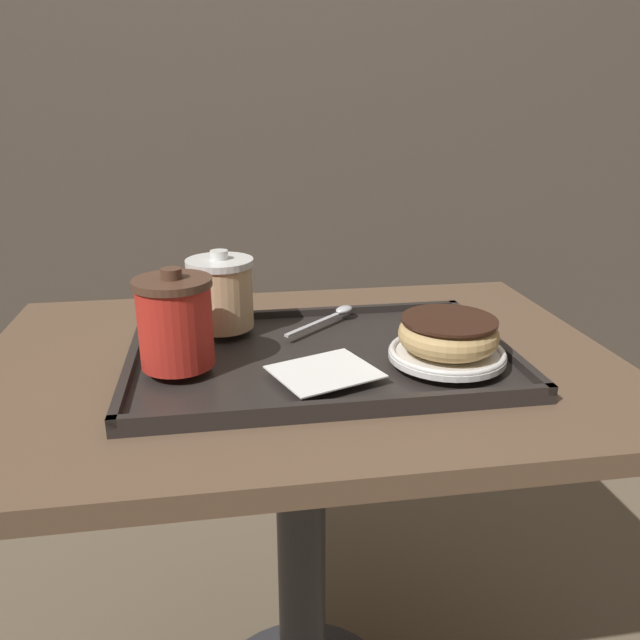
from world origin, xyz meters
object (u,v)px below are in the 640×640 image
object	(u,v)px
coffee_cup_front	(175,322)
donut_chocolate_glazed	(448,333)
spoon	(335,314)
coffee_cup_rear	(221,293)

from	to	relation	value
coffee_cup_front	donut_chocolate_glazed	distance (m)	0.36
coffee_cup_front	donut_chocolate_glazed	xyz separation A→B (m)	(0.36, -0.04, -0.02)
coffee_cup_front	spoon	world-z (taller)	coffee_cup_front
coffee_cup_front	spoon	distance (m)	0.29
coffee_cup_front	donut_chocolate_glazed	bearing A→B (deg)	-5.72
coffee_cup_rear	coffee_cup_front	bearing A→B (deg)	-113.32
coffee_cup_front	coffee_cup_rear	size ratio (longest dim) A/B	1.09
coffee_cup_rear	spoon	bearing A→B (deg)	5.54
coffee_cup_rear	donut_chocolate_glazed	bearing A→B (deg)	-30.32
donut_chocolate_glazed	spoon	world-z (taller)	donut_chocolate_glazed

